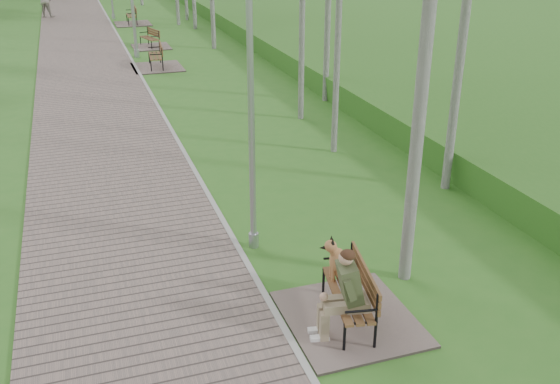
{
  "coord_description": "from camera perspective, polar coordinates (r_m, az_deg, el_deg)",
  "views": [
    {
      "loc": [
        -2.3,
        -6.94,
        5.21
      ],
      "look_at": [
        0.68,
        1.9,
        1.07
      ],
      "focal_mm": 40.0,
      "sensor_mm": 36.0,
      "label": 1
    }
  ],
  "objects": [
    {
      "name": "bench_third",
      "position": [
        28.21,
        -11.79,
        13.17
      ],
      "size": [
        1.57,
        1.74,
        0.96
      ],
      "color": "#6B5C56",
      "rests_on": "ground"
    },
    {
      "name": "embankment",
      "position": [
        30.94,
        9.47,
        13.93
      ],
      "size": [
        14.0,
        70.0,
        1.6
      ],
      "primitive_type": "cube",
      "color": "#3E7728",
      "rests_on": "ground"
    },
    {
      "name": "bench_main",
      "position": [
        8.71,
        6.06,
        -9.52
      ],
      "size": [
        1.75,
        1.94,
        1.53
      ],
      "color": "#6B5C56",
      "rests_on": "ground"
    },
    {
      "name": "bench_second",
      "position": [
        24.17,
        -11.27,
        11.54
      ],
      "size": [
        1.8,
        2.0,
        1.11
      ],
      "color": "#6B5C56",
      "rests_on": "ground"
    },
    {
      "name": "walkway",
      "position": [
        28.91,
        -17.67,
        12.5
      ],
      "size": [
        3.5,
        67.0,
        0.04
      ],
      "primitive_type": "cube",
      "color": "#6B5C56",
      "rests_on": "ground"
    },
    {
      "name": "kerb",
      "position": [
        29.0,
        -14.15,
        12.94
      ],
      "size": [
        0.1,
        67.0,
        0.05
      ],
      "primitive_type": "cube",
      "color": "#999993",
      "rests_on": "ground"
    },
    {
      "name": "lamp_post_near",
      "position": [
        9.94,
        -2.61,
        5.54
      ],
      "size": [
        0.17,
        0.17,
        4.44
      ],
      "color": "#9A9CA1",
      "rests_on": "ground"
    },
    {
      "name": "ground",
      "position": [
        8.97,
        -0.22,
        -11.54
      ],
      "size": [
        120.0,
        120.0,
        0.0
      ],
      "primitive_type": "plane",
      "color": "#346D23",
      "rests_on": "ground"
    },
    {
      "name": "bench_far",
      "position": [
        34.73,
        -13.39,
        15.03
      ],
      "size": [
        1.81,
        2.01,
        1.11
      ],
      "color": "#6B5C56",
      "rests_on": "ground"
    }
  ]
}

